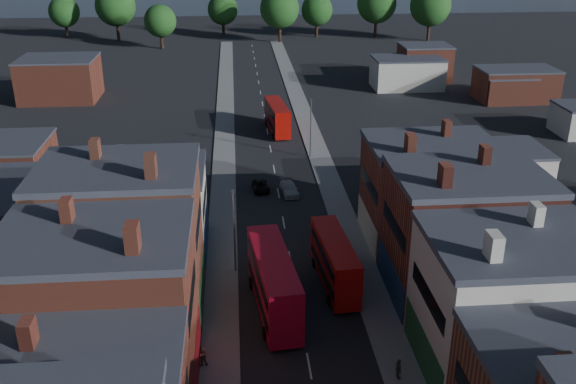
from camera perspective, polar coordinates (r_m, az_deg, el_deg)
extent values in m
cube|color=gray|center=(77.60, -5.76, 0.36)|extent=(3.00, 200.00, 0.12)
cube|color=gray|center=(78.38, 3.78, 0.66)|extent=(3.00, 200.00, 0.12)
cylinder|color=slate|center=(57.75, -4.79, -3.65)|extent=(0.16, 0.16, 8.00)
cube|color=slate|center=(56.07, -4.93, 0.00)|extent=(0.25, 0.70, 0.25)
cylinder|color=slate|center=(86.19, 2.03, 5.60)|extent=(0.16, 0.16, 8.00)
cube|color=slate|center=(85.07, 2.06, 8.17)|extent=(0.25, 0.70, 0.25)
cube|color=#B90A21|center=(52.66, -1.29, -8.01)|extent=(3.93, 11.95, 4.69)
cube|color=black|center=(53.13, -1.28, -8.85)|extent=(3.88, 11.02, 0.96)
cube|color=black|center=(52.09, -1.30, -6.96)|extent=(3.88, 11.02, 0.96)
cylinder|color=black|center=(50.59, -2.04, -12.44)|extent=(0.43, 1.09, 1.07)
cylinder|color=black|center=(50.98, 0.98, -12.11)|extent=(0.43, 1.09, 1.07)
cylinder|color=black|center=(56.80, -3.26, -8.10)|extent=(0.43, 1.09, 1.07)
cylinder|color=black|center=(57.15, -0.59, -7.85)|extent=(0.43, 1.09, 1.07)
cube|color=red|center=(56.58, 4.18, -6.13)|extent=(3.09, 10.28, 4.05)
cube|color=black|center=(56.97, 4.15, -6.82)|extent=(3.09, 9.48, 0.83)
cube|color=black|center=(56.12, 4.20, -5.27)|extent=(3.09, 9.48, 0.83)
cylinder|color=black|center=(54.61, 3.71, -9.60)|extent=(0.35, 0.94, 0.92)
cylinder|color=black|center=(55.12, 6.08, -9.36)|extent=(0.35, 0.94, 0.92)
cylinder|color=black|center=(60.03, 2.34, -6.31)|extent=(0.35, 0.94, 0.92)
cylinder|color=black|center=(60.49, 4.49, -6.12)|extent=(0.35, 0.94, 0.92)
cube|color=#9D0C06|center=(97.53, -0.97, 6.70)|extent=(3.36, 10.37, 4.07)
cube|color=black|center=(97.75, -0.97, 6.25)|extent=(3.33, 9.57, 0.83)
cube|color=black|center=(97.26, -0.97, 7.25)|extent=(3.33, 9.57, 0.83)
cylinder|color=black|center=(94.84, -1.31, 5.01)|extent=(0.37, 0.95, 0.93)
cylinder|color=black|center=(95.22, 0.07, 5.09)|extent=(0.37, 0.95, 0.93)
cylinder|color=black|center=(100.97, -1.93, 6.14)|extent=(0.37, 0.95, 0.93)
cylinder|color=black|center=(101.34, -0.63, 6.21)|extent=(0.37, 0.95, 0.93)
imported|color=black|center=(76.59, -2.42, 0.54)|extent=(2.13, 4.08, 1.10)
imported|color=#B8B8B8|center=(75.55, 0.11, 0.31)|extent=(2.29, 4.62, 1.29)
imported|color=#3F2119|center=(48.11, -7.62, -14.26)|extent=(0.79, 0.48, 1.55)
imported|color=#5E5A51|center=(47.18, 9.80, -15.23)|extent=(0.52, 0.98, 1.61)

